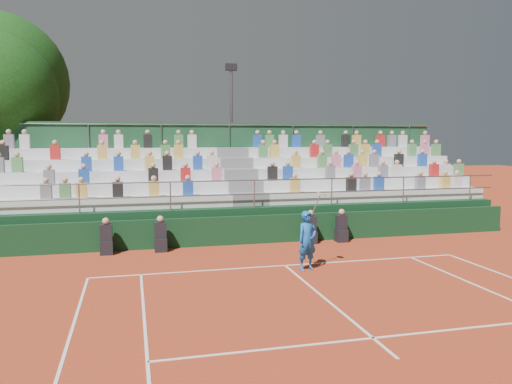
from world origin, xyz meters
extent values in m
plane|color=#AD3B1C|center=(0.00, 0.00, 0.00)|extent=(90.00, 90.00, 0.00)
cube|color=white|center=(0.00, 0.00, 0.01)|extent=(11.00, 0.06, 0.01)
cube|color=white|center=(0.00, -3.20, 0.01)|extent=(0.06, 6.40, 0.01)
cube|color=white|center=(0.00, -5.49, 0.01)|extent=(8.22, 0.06, 0.01)
cube|color=black|center=(0.00, 3.20, 0.50)|extent=(20.00, 0.15, 1.00)
cube|color=black|center=(-5.13, 2.75, 0.22)|extent=(0.40, 0.40, 0.44)
cube|color=black|center=(-5.13, 2.75, 0.70)|extent=(0.38, 0.25, 0.55)
sphere|color=tan|center=(-5.13, 2.75, 1.08)|extent=(0.22, 0.22, 0.22)
cube|color=black|center=(-3.42, 2.75, 0.22)|extent=(0.40, 0.40, 0.44)
cube|color=black|center=(-3.42, 2.75, 0.70)|extent=(0.38, 0.25, 0.55)
sphere|color=tan|center=(-3.42, 2.75, 1.08)|extent=(0.22, 0.22, 0.22)
cube|color=black|center=(1.80, 2.75, 0.22)|extent=(0.40, 0.40, 0.44)
cube|color=black|center=(1.80, 2.75, 0.70)|extent=(0.38, 0.25, 0.55)
sphere|color=tan|center=(1.80, 2.75, 1.08)|extent=(0.22, 0.22, 0.22)
cube|color=black|center=(2.98, 2.75, 0.22)|extent=(0.40, 0.40, 0.44)
cube|color=black|center=(2.98, 2.75, 0.70)|extent=(0.38, 0.25, 0.55)
sphere|color=tan|center=(2.98, 2.75, 1.08)|extent=(0.22, 0.22, 0.22)
cube|color=black|center=(0.00, 6.30, 0.60)|extent=(20.00, 5.20, 1.20)
cube|color=silver|center=(-5.35, 4.62, 1.41)|extent=(9.30, 0.85, 0.42)
cube|color=silver|center=(5.35, 4.62, 1.41)|extent=(9.30, 0.85, 0.42)
cube|color=slate|center=(0.00, 4.62, 1.41)|extent=(1.40, 0.85, 0.42)
cube|color=silver|center=(-5.35, 5.47, 1.83)|extent=(9.30, 0.85, 0.42)
cube|color=silver|center=(5.35, 5.47, 1.83)|extent=(9.30, 0.85, 0.42)
cube|color=slate|center=(0.00, 5.47, 1.83)|extent=(1.40, 0.85, 0.42)
cube|color=silver|center=(-5.35, 6.33, 2.25)|extent=(9.30, 0.85, 0.42)
cube|color=silver|center=(5.35, 6.33, 2.25)|extent=(9.30, 0.85, 0.42)
cube|color=slate|center=(0.00, 6.33, 2.25)|extent=(1.40, 0.85, 0.42)
cube|color=silver|center=(-5.35, 7.17, 2.67)|extent=(9.30, 0.85, 0.42)
cube|color=silver|center=(5.35, 7.17, 2.67)|extent=(9.30, 0.85, 0.42)
cube|color=slate|center=(0.00, 7.17, 2.67)|extent=(1.40, 0.85, 0.42)
cube|color=silver|center=(-5.35, 8.03, 3.09)|extent=(9.30, 0.85, 0.42)
cube|color=silver|center=(5.35, 8.03, 3.09)|extent=(9.30, 0.85, 0.42)
cube|color=slate|center=(0.00, 8.03, 3.09)|extent=(1.40, 0.85, 0.42)
cube|color=#1B482A|center=(0.00, 8.55, 2.20)|extent=(20.00, 0.12, 4.40)
cylinder|color=gray|center=(0.00, 3.75, 2.20)|extent=(20.00, 0.05, 0.05)
cylinder|color=gray|center=(0.00, 8.45, 4.30)|extent=(20.00, 0.05, 0.05)
cube|color=slate|center=(-7.13, 4.47, 1.90)|extent=(0.36, 0.24, 0.56)
cube|color=#4C8C4C|center=(-6.52, 4.47, 1.90)|extent=(0.36, 0.24, 0.56)
cube|color=gold|center=(-5.99, 4.47, 1.90)|extent=(0.36, 0.24, 0.56)
cube|color=black|center=(-4.77, 4.47, 1.90)|extent=(0.36, 0.24, 0.56)
cube|color=gold|center=(-3.52, 4.47, 1.90)|extent=(0.36, 0.24, 0.56)
cube|color=#1E4CB2|center=(-2.31, 4.47, 1.90)|extent=(0.36, 0.24, 0.56)
cube|color=slate|center=(-7.14, 5.32, 2.32)|extent=(0.36, 0.24, 0.56)
cube|color=#1E4CB2|center=(-5.96, 5.32, 2.32)|extent=(0.36, 0.24, 0.56)
cube|color=black|center=(-3.50, 5.32, 2.32)|extent=(0.36, 0.24, 0.56)
cube|color=red|center=(-2.30, 5.32, 2.32)|extent=(0.36, 0.24, 0.56)
cube|color=pink|center=(-1.11, 5.32, 2.32)|extent=(0.36, 0.24, 0.56)
cube|color=#4C8C4C|center=(-8.33, 6.17, 2.74)|extent=(0.36, 0.24, 0.56)
cube|color=#1E4CB2|center=(-5.93, 6.17, 2.74)|extent=(0.36, 0.24, 0.56)
cube|color=#1E4CB2|center=(-4.76, 6.17, 2.74)|extent=(0.36, 0.24, 0.56)
cube|color=gold|center=(-3.59, 6.17, 2.74)|extent=(0.36, 0.24, 0.56)
cube|color=black|center=(-2.92, 6.17, 2.74)|extent=(0.36, 0.24, 0.56)
cube|color=#1E4CB2|center=(-1.73, 6.17, 2.74)|extent=(0.36, 0.24, 0.56)
cube|color=silver|center=(-1.16, 6.17, 2.74)|extent=(0.36, 0.24, 0.56)
cube|color=black|center=(-8.98, 7.02, 3.16)|extent=(0.36, 0.24, 0.56)
cube|color=red|center=(-7.14, 7.02, 3.16)|extent=(0.36, 0.24, 0.56)
cube|color=gold|center=(-5.40, 7.02, 3.16)|extent=(0.36, 0.24, 0.56)
cube|color=gold|center=(-4.12, 7.02, 3.16)|extent=(0.36, 0.24, 0.56)
cube|color=#4C8C4C|center=(-2.92, 7.02, 3.16)|extent=(0.36, 0.24, 0.56)
cube|color=gold|center=(-2.39, 7.02, 3.16)|extent=(0.36, 0.24, 0.56)
cube|color=slate|center=(-8.94, 7.88, 3.58)|extent=(0.36, 0.24, 0.56)
cube|color=silver|center=(-8.37, 7.88, 3.58)|extent=(0.36, 0.24, 0.56)
cube|color=pink|center=(-5.38, 7.88, 3.58)|extent=(0.36, 0.24, 0.56)
cube|color=silver|center=(-4.77, 7.88, 3.58)|extent=(0.36, 0.24, 0.56)
cube|color=black|center=(-3.59, 7.88, 3.58)|extent=(0.36, 0.24, 0.56)
cube|color=#4C8C4C|center=(-2.30, 7.88, 3.58)|extent=(0.36, 0.24, 0.56)
cube|color=silver|center=(-1.74, 7.88, 3.58)|extent=(0.36, 0.24, 0.56)
cube|color=gold|center=(1.78, 4.47, 1.90)|extent=(0.36, 0.24, 0.56)
cube|color=black|center=(4.12, 4.47, 1.90)|extent=(0.36, 0.24, 0.56)
cube|color=slate|center=(4.72, 4.47, 1.90)|extent=(0.36, 0.24, 0.56)
cube|color=#1E4CB2|center=(5.32, 4.47, 1.90)|extent=(0.36, 0.24, 0.56)
cube|color=slate|center=(7.19, 4.47, 1.90)|extent=(0.36, 0.24, 0.56)
cube|color=gold|center=(8.34, 4.47, 1.90)|extent=(0.36, 0.24, 0.56)
cube|color=silver|center=(8.91, 4.47, 1.90)|extent=(0.36, 0.24, 0.56)
cube|color=black|center=(1.13, 5.32, 2.32)|extent=(0.36, 0.24, 0.56)
cube|color=#1E4CB2|center=(1.77, 5.32, 2.32)|extent=(0.36, 0.24, 0.56)
cube|color=slate|center=(3.58, 5.32, 2.32)|extent=(0.36, 0.24, 0.56)
cube|color=pink|center=(4.75, 5.32, 2.32)|extent=(0.36, 0.24, 0.56)
cube|color=slate|center=(5.95, 5.32, 2.32)|extent=(0.36, 0.24, 0.56)
cube|color=silver|center=(6.59, 5.32, 2.32)|extent=(0.36, 0.24, 0.56)
cube|color=red|center=(8.37, 5.32, 2.32)|extent=(0.36, 0.24, 0.56)
cube|color=silver|center=(8.94, 5.32, 2.32)|extent=(0.36, 0.24, 0.56)
cube|color=#4C8C4C|center=(9.59, 5.32, 2.32)|extent=(0.36, 0.24, 0.56)
cube|color=gold|center=(2.38, 6.17, 2.74)|extent=(0.36, 0.24, 0.56)
cube|color=#4C8C4C|center=(3.56, 6.17, 2.74)|extent=(0.36, 0.24, 0.56)
cube|color=pink|center=(4.19, 6.17, 2.74)|extent=(0.36, 0.24, 0.56)
cube|color=#1E4CB2|center=(4.76, 6.17, 2.74)|extent=(0.36, 0.24, 0.56)
cube|color=gold|center=(5.40, 6.17, 2.74)|extent=(0.36, 0.24, 0.56)
cube|color=slate|center=(5.97, 6.17, 2.74)|extent=(0.36, 0.24, 0.56)
cube|color=black|center=(7.16, 6.17, 2.74)|extent=(0.36, 0.24, 0.56)
cube|color=#1E4CB2|center=(8.32, 6.17, 2.74)|extent=(0.36, 0.24, 0.56)
cube|color=#4C8C4C|center=(1.20, 7.02, 3.16)|extent=(0.36, 0.24, 0.56)
cube|color=gold|center=(1.70, 7.02, 3.16)|extent=(0.36, 0.24, 0.56)
cube|color=red|center=(3.52, 7.02, 3.16)|extent=(0.36, 0.24, 0.56)
cube|color=#4C8C4C|center=(4.14, 7.02, 3.16)|extent=(0.36, 0.24, 0.56)
cube|color=#4C8C4C|center=(5.39, 7.02, 3.16)|extent=(0.36, 0.24, 0.56)
cube|color=gold|center=(5.96, 7.02, 3.16)|extent=(0.36, 0.24, 0.56)
cube|color=#1E4CB2|center=(6.53, 7.02, 3.16)|extent=(0.36, 0.24, 0.56)
cube|color=#4C8C4C|center=(8.30, 7.02, 3.16)|extent=(0.36, 0.24, 0.56)
cube|color=pink|center=(8.97, 7.02, 3.16)|extent=(0.36, 0.24, 0.56)
cube|color=#4C8C4C|center=(9.57, 7.02, 3.16)|extent=(0.36, 0.24, 0.56)
cube|color=#1E4CB2|center=(1.16, 7.88, 3.58)|extent=(0.36, 0.24, 0.56)
cube|color=#4C8C4C|center=(1.71, 7.88, 3.58)|extent=(0.36, 0.24, 0.56)
cube|color=silver|center=(2.35, 7.88, 3.58)|extent=(0.36, 0.24, 0.56)
cube|color=#1E4CB2|center=(2.97, 7.88, 3.58)|extent=(0.36, 0.24, 0.56)
cube|color=slate|center=(4.13, 7.88, 3.58)|extent=(0.36, 0.24, 0.56)
cube|color=black|center=(5.38, 7.88, 3.58)|extent=(0.36, 0.24, 0.56)
cube|color=gold|center=(5.92, 7.88, 3.58)|extent=(0.36, 0.24, 0.56)
cube|color=red|center=(7.15, 7.88, 3.58)|extent=(0.36, 0.24, 0.56)
cube|color=slate|center=(7.74, 7.88, 3.58)|extent=(0.36, 0.24, 0.56)
cube|color=silver|center=(8.32, 7.88, 3.58)|extent=(0.36, 0.24, 0.56)
cube|color=pink|center=(9.51, 7.88, 3.58)|extent=(0.36, 0.24, 0.56)
imported|color=#175AB0|center=(0.47, -0.59, 0.84)|extent=(0.70, 0.56, 1.68)
cylinder|color=gray|center=(0.72, -0.59, 1.85)|extent=(0.26, 0.03, 0.51)
cylinder|color=#E5D866|center=(0.87, -0.59, 2.15)|extent=(0.26, 0.28, 0.14)
cylinder|color=#362313|center=(-10.38, 12.55, 1.83)|extent=(0.50, 0.50, 3.67)
cylinder|color=gray|center=(0.91, 12.49, 3.62)|extent=(0.16, 0.16, 7.23)
cube|color=black|center=(0.91, 12.49, 7.41)|extent=(0.60, 0.25, 0.35)
camera|label=1|loc=(-4.28, -13.63, 3.71)|focal=35.00mm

